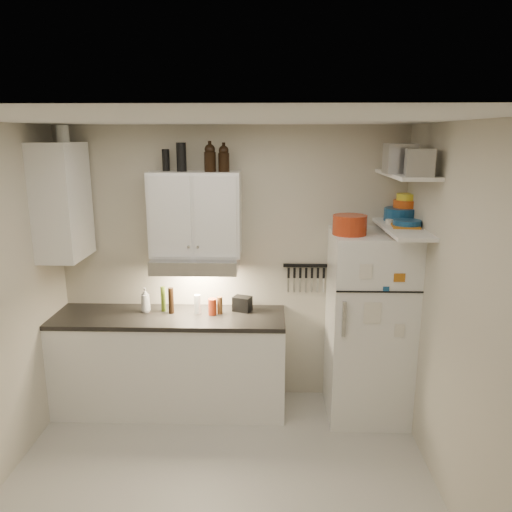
{
  "coord_description": "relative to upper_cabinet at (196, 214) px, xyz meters",
  "views": [
    {
      "loc": [
        0.36,
        -3.04,
        2.51
      ],
      "look_at": [
        0.25,
        0.9,
        1.55
      ],
      "focal_mm": 35.0,
      "sensor_mm": 36.0,
      "label": 1
    }
  ],
  "objects": [
    {
      "name": "bowl_teal",
      "position": [
        1.81,
        0.0,
        0.01
      ],
      "size": [
        0.28,
        0.28,
        0.11
      ],
      "primitive_type": "cylinder",
      "color": "navy",
      "rests_on": "shelf_lo"
    },
    {
      "name": "floor",
      "position": [
        0.3,
        -1.33,
        -1.84
      ],
      "size": [
        3.2,
        3.0,
        0.02
      ],
      "primitive_type": "cube",
      "color": "#B3B0A5",
      "rests_on": "ground"
    },
    {
      "name": "soap_bottle",
      "position": [
        -0.48,
        -0.05,
        -0.78
      ],
      "size": [
        0.13,
        0.13,
        0.26
      ],
      "primitive_type": "imported",
      "rotation": [
        0.0,
        0.0,
        0.4
      ],
      "color": "white",
      "rests_on": "countertop"
    },
    {
      "name": "knife_strip",
      "position": [
        1.0,
        0.15,
        -0.51
      ],
      "size": [
        0.42,
        0.02,
        0.03
      ],
      "primitive_type": "cube",
      "color": "black",
      "rests_on": "back_wall"
    },
    {
      "name": "oil_bottle",
      "position": [
        -0.32,
        -0.03,
        -0.79
      ],
      "size": [
        0.06,
        0.06,
        0.24
      ],
      "primitive_type": "cylinder",
      "rotation": [
        0.0,
        0.0,
        0.38
      ],
      "color": "#465B16",
      "rests_on": "countertop"
    },
    {
      "name": "stock_pot",
      "position": [
        1.78,
        0.01,
        0.48
      ],
      "size": [
        0.32,
        0.32,
        0.18
      ],
      "primitive_type": "cylinder",
      "rotation": [
        0.0,
        0.0,
        -0.31
      ],
      "color": "silver",
      "rests_on": "shelf_hi"
    },
    {
      "name": "upper_cabinet",
      "position": [
        0.0,
        0.0,
        0.0
      ],
      "size": [
        0.8,
        0.33,
        0.75
      ],
      "primitive_type": "cube",
      "color": "white",
      "rests_on": "back_wall"
    },
    {
      "name": "shelf_lo",
      "position": [
        1.75,
        -0.31,
        -0.07
      ],
      "size": [
        0.3,
        0.95,
        0.03
      ],
      "primitive_type": "cube",
      "color": "white",
      "rests_on": "right_wall"
    },
    {
      "name": "range_hood",
      "position": [
        0.0,
        -0.06,
        -0.44
      ],
      "size": [
        0.76,
        0.46,
        0.12
      ],
      "primitive_type": "cube",
      "color": "silver",
      "rests_on": "back_wall"
    },
    {
      "name": "right_wall",
      "position": [
        1.91,
        -1.33,
        -0.53
      ],
      "size": [
        0.02,
        3.0,
        2.6
      ],
      "primitive_type": "cube",
      "color": "beige",
      "rests_on": "ground"
    },
    {
      "name": "plates",
      "position": [
        1.79,
        -0.31,
        -0.02
      ],
      "size": [
        0.25,
        0.25,
        0.06
      ],
      "primitive_type": "cylinder",
      "rotation": [
        0.0,
        0.0,
        0.11
      ],
      "color": "navy",
      "rests_on": "shelf_lo"
    },
    {
      "name": "bowl_yellow",
      "position": [
        1.86,
        0.04,
        0.16
      ],
      "size": [
        0.17,
        0.17,
        0.06
      ],
      "primitive_type": "cylinder",
      "color": "yellow",
      "rests_on": "bowl_orange"
    },
    {
      "name": "base_cabinet",
      "position": [
        -0.25,
        -0.14,
        -1.39
      ],
      "size": [
        2.1,
        0.6,
        0.88
      ],
      "primitive_type": "cube",
      "color": "white",
      "rests_on": "floor"
    },
    {
      "name": "tin_a",
      "position": [
        1.68,
        -0.38,
        0.5
      ],
      "size": [
        0.23,
        0.21,
        0.23
      ],
      "primitive_type": "cube",
      "rotation": [
        0.0,
        0.0,
        0.02
      ],
      "color": "#AAAAAD",
      "rests_on": "shelf_hi"
    },
    {
      "name": "countertop",
      "position": [
        -0.25,
        -0.14,
        -0.93
      ],
      "size": [
        2.1,
        0.62,
        0.04
      ],
      "primitive_type": "cube",
      "color": "black",
      "rests_on": "base_cabinet"
    },
    {
      "name": "book_stack",
      "position": [
        1.78,
        -0.29,
        -0.08
      ],
      "size": [
        0.25,
        0.29,
        0.09
      ],
      "primitive_type": "cube",
      "rotation": [
        0.0,
        0.0,
        -0.12
      ],
      "color": "#B26416",
      "rests_on": "fridge"
    },
    {
      "name": "thermos_b",
      "position": [
        -0.26,
        0.05,
        0.47
      ],
      "size": [
        0.09,
        0.09,
        0.19
      ],
      "primitive_type": "cylinder",
      "rotation": [
        0.0,
        0.0,
        0.41
      ],
      "color": "black",
      "rests_on": "upper_cabinet"
    },
    {
      "name": "caddy",
      "position": [
        0.41,
        -0.0,
        -0.84
      ],
      "size": [
        0.19,
        0.16,
        0.14
      ],
      "primitive_type": "cube",
      "rotation": [
        0.0,
        0.0,
        -0.37
      ],
      "color": "black",
      "rests_on": "countertop"
    },
    {
      "name": "side_cabinet",
      "position": [
        -1.14,
        -0.14,
        0.12
      ],
      "size": [
        0.33,
        0.55,
        1.0
      ],
      "primitive_type": "cube",
      "color": "white",
      "rests_on": "left_wall"
    },
    {
      "name": "back_wall",
      "position": [
        0.3,
        0.18,
        -0.53
      ],
      "size": [
        3.2,
        0.02,
        2.6
      ],
      "primitive_type": "cube",
      "color": "beige",
      "rests_on": "ground"
    },
    {
      "name": "growler_b",
      "position": [
        0.26,
        -0.03,
        0.49
      ],
      "size": [
        0.12,
        0.12,
        0.23
      ],
      "primitive_type": null,
      "rotation": [
        0.0,
        0.0,
        0.27
      ],
      "color": "black",
      "rests_on": "upper_cabinet"
    },
    {
      "name": "shelf_hi",
      "position": [
        1.75,
        -0.31,
        0.38
      ],
      "size": [
        0.3,
        0.95,
        0.03
      ],
      "primitive_type": "cube",
      "color": "white",
      "rests_on": "right_wall"
    },
    {
      "name": "pepper_mill",
      "position": [
        0.21,
        -0.08,
        -0.83
      ],
      "size": [
        0.07,
        0.07,
        0.16
      ],
      "primitive_type": "cylinder",
      "rotation": [
        0.0,
        0.0,
        -0.41
      ],
      "color": "brown",
      "rests_on": "countertop"
    },
    {
      "name": "dutch_oven",
      "position": [
        1.33,
        -0.27,
        -0.04
      ],
      "size": [
        0.37,
        0.37,
        0.16
      ],
      "primitive_type": "cylinder",
      "rotation": [
        0.0,
        0.0,
        0.4
      ],
      "color": "#A83013",
      "rests_on": "fridge"
    },
    {
      "name": "red_jar",
      "position": [
        0.15,
        -0.12,
        -0.83
      ],
      "size": [
        0.1,
        0.1,
        0.15
      ],
      "primitive_type": "cylinder",
      "rotation": [
        0.0,
        0.0,
        0.42
      ],
      "color": "#A83013",
      "rests_on": "countertop"
    },
    {
      "name": "clear_bottle",
      "position": [
        0.01,
        -0.09,
        -0.82
      ],
      "size": [
        0.08,
        0.08,
        0.18
      ],
      "primitive_type": "cylinder",
      "rotation": [
        0.0,
        0.0,
        0.39
      ],
      "color": "silver",
      "rests_on": "countertop"
    },
    {
      "name": "ceiling",
      "position": [
        0.3,
        -1.33,
        0.78
      ],
      "size": [
        3.2,
        3.0,
        0.02
      ],
      "primitive_type": "cube",
      "color": "white",
      "rests_on": "ground"
    },
    {
      "name": "fridge",
      "position": [
        1.55,
        -0.18,
        -0.98
      ],
      "size": [
        0.7,
        0.68,
        1.7
      ],
      "primitive_type": "cube",
      "color": "white",
      "rests_on": "floor"
    },
    {
      "name": "thermos_a",
      "position": [
        -0.11,
        -0.01,
        0.5
      ],
      "size": [
        0.09,
        0.09,
        0.25
      ],
      "primitive_type": "cylinder",
      "rotation": [
        0.0,
        0.0,
        -0.01
      ],
      "color": "black",
      "rests_on": "upper_cabinet"
    },
    {
      "name": "growler_a",
      "position": [
        0.14,
        -0.04,
        0.5
      ],
      "size": [
        0.12,
        0.12,
        0.24
      ],
      "primitive_type": null,
      "rotation": [
        0.0,
        0.0,
        0.21
      ],
      "color": "black",
      "rests_on": "upper_cabinet"
    },
    {
      "name": "side_jar",
      "position": [
        -1.07,
        -0.16,
        0.7
      ],
      "size": [
        0.11,
        0.11,
        0.14
      ],
      "primitive_type": "cylinder",
      "rotation": [
        0.0,
        0.0,
        -0.01
      ],
      "color": "silver",
      "rests_on": "side_cabinet"
    },
    {
      "name": "spice_jar",
      "position": [
        1.68,
        -0.17,
        -0.07
      ],
      "size": [
        0.08,
        0.08,
        0.11
      ],
      "primitive_type": "cylinder",
      "rotation": [
        0.0,
        0.0,
        0.26
      ],
      "color": "silver",
      "rests_on": "fridge"
    },
    {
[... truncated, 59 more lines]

